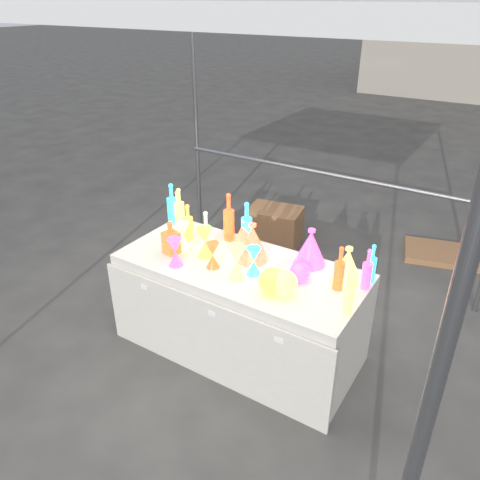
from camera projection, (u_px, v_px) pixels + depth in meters
The scene contains 31 objects.
ground at pixel (240, 346), 3.71m from camera, with size 80.00×80.00×0.00m, color #5B5954.
canopy_tent at pixel (241, 12), 2.61m from camera, with size 3.15×3.15×2.46m.
display_table at pixel (239, 308), 3.53m from camera, with size 1.84×0.83×0.75m.
cardboard_box_closed at pixel (274, 226), 5.17m from camera, with size 0.56×0.41×0.41m, color #9F6E48.
cardboard_box_flat at pixel (441, 254), 4.97m from camera, with size 0.74×0.53×0.06m, color #9F6E48.
bottle_0 at pixel (177, 206), 3.97m from camera, with size 0.07×0.07×0.27m, color #E91540, non-canonical shape.
bottle_1 at pixel (172, 204), 3.89m from camera, with size 0.08×0.08×0.36m, color #1D931A, non-canonical shape.
bottle_2 at pixel (229, 217), 3.62m from camera, with size 0.09×0.09×0.39m, color orange, non-canonical shape.
bottle_4 at pixel (179, 208), 3.84m from camera, with size 0.08×0.08×0.34m, color #127673, non-canonical shape.
bottle_5 at pixel (206, 232), 3.45m from camera, with size 0.07×0.07×0.34m, color #D92BD2, non-canonical shape.
bottle_6 at pixel (188, 222), 3.65m from camera, with size 0.08×0.08×0.30m, color #E91540, non-canonical shape.
bottle_7 at pixel (247, 224), 3.55m from camera, with size 0.08×0.08×0.36m, color #1D931A, non-canonical shape.
decanter_1 at pixel (171, 237), 3.46m from camera, with size 0.10×0.10×0.26m, color orange, non-canonical shape.
hourglass_0 at pixel (213, 255), 3.29m from camera, with size 0.10×0.10×0.19m, color orange, non-canonical shape.
hourglass_1 at pixel (175, 252), 3.31m from camera, with size 0.11×0.11×0.21m, color blue, non-canonical shape.
hourglass_2 at pixel (237, 262), 3.16m from camera, with size 0.12×0.12×0.24m, color #127673, non-canonical shape.
hourglass_3 at pixel (183, 235), 3.55m from camera, with size 0.10×0.10×0.21m, color #D92BD2, non-canonical shape.
hourglass_4 at pixel (204, 243), 3.42m from camera, with size 0.11×0.11×0.23m, color #E91540, non-canonical shape.
hourglass_5 at pixel (254, 261), 3.20m from camera, with size 0.10×0.10×0.21m, color #1D931A, non-canonical shape.
globe_0 at pixel (273, 282), 3.02m from camera, with size 0.19×0.19×0.15m, color #E91540, non-canonical shape.
globe_1 at pixel (283, 284), 3.00m from camera, with size 0.19×0.19×0.15m, color #127673, non-canonical shape.
globe_2 at pixel (274, 283), 3.03m from camera, with size 0.16×0.16×0.13m, color orange, non-canonical shape.
globe_3 at pixel (300, 273), 3.15m from camera, with size 0.15×0.15×0.12m, color blue, non-canonical shape.
lampshade_0 at pixel (252, 242), 3.37m from camera, with size 0.24×0.24×0.29m, color yellow, non-canonical shape.
lampshade_1 at pixel (244, 233), 3.57m from camera, with size 0.19×0.19×0.22m, color yellow, non-canonical shape.
lampshade_2 at pixel (311, 247), 3.31m from camera, with size 0.24×0.24×0.28m, color blue, non-canonical shape.
lampshade_3 at pixel (347, 265), 3.11m from camera, with size 0.22×0.22×0.26m, color #127673, non-canonical shape.
bottle_8 at pixel (372, 263), 3.10m from camera, with size 0.06×0.06×0.28m, color #1D931A, non-canonical shape.
bottle_9 at pixel (340, 268), 3.02m from camera, with size 0.07×0.07×0.31m, color orange, non-canonical shape.
bottle_10 at pixel (367, 269), 3.03m from camera, with size 0.07×0.07×0.29m, color blue, non-canonical shape.
bottle_11 at pixel (349, 294), 2.79m from camera, with size 0.06×0.06×0.27m, color #127673, non-canonical shape.
Camera 1 is at (1.55, -2.45, 2.47)m, focal length 35.00 mm.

